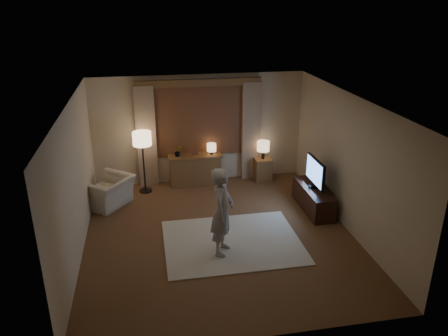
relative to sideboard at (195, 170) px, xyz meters
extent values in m
cube|color=brown|center=(0.15, -2.50, -0.36)|extent=(5.00, 5.50, 0.02)
cube|color=silver|center=(0.15, -2.50, 2.26)|extent=(5.00, 5.50, 0.02)
cube|color=beige|center=(0.15, 0.26, 0.95)|extent=(5.00, 0.02, 2.60)
cube|color=beige|center=(0.15, -5.26, 0.95)|extent=(5.00, 0.02, 2.60)
cube|color=beige|center=(-2.36, -2.50, 0.95)|extent=(0.02, 5.50, 2.60)
cube|color=beige|center=(2.66, -2.50, 0.95)|extent=(0.02, 5.50, 2.60)
cube|color=black|center=(0.15, 0.23, 1.20)|extent=(2.00, 0.01, 1.70)
cube|color=brown|center=(0.15, 0.22, 1.20)|extent=(2.08, 0.04, 1.78)
cube|color=tan|center=(-1.10, 0.15, 0.85)|extent=(0.45, 0.12, 2.40)
cube|color=tan|center=(1.40, 0.15, 0.85)|extent=(0.45, 0.12, 2.40)
cube|color=brown|center=(0.15, 0.17, 2.07)|extent=(2.90, 0.14, 0.16)
cube|color=beige|center=(0.34, -2.80, -0.34)|extent=(2.50, 2.00, 0.02)
cube|color=brown|center=(0.00, 0.00, 0.00)|extent=(1.20, 0.40, 0.70)
cube|color=brown|center=(0.00, 0.00, 0.45)|extent=(0.16, 0.02, 0.20)
imported|color=#999999|center=(-0.40, 0.00, 0.50)|extent=(0.17, 0.13, 0.30)
cylinder|color=black|center=(0.40, 0.00, 0.41)|extent=(0.08, 0.08, 0.12)
cylinder|color=#FCCA97|center=(0.40, 0.00, 0.56)|extent=(0.22, 0.22, 0.18)
cylinder|color=black|center=(-1.20, -0.21, -0.34)|extent=(0.31, 0.31, 0.03)
cylinder|color=black|center=(-1.20, -0.21, 0.22)|extent=(0.04, 0.04, 1.15)
cylinder|color=#FCCA97|center=(-1.20, -0.21, 0.94)|extent=(0.42, 0.42, 0.31)
imported|color=beige|center=(-2.00, -0.80, -0.03)|extent=(1.28, 1.30, 0.64)
cube|color=brown|center=(1.66, -0.05, -0.07)|extent=(0.40, 0.40, 0.56)
cylinder|color=black|center=(1.66, -0.05, 0.31)|extent=(0.08, 0.08, 0.20)
cylinder|color=#FCCA97|center=(1.66, -0.05, 0.53)|extent=(0.30, 0.30, 0.24)
cube|color=black|center=(2.30, -1.80, -0.10)|extent=(0.45, 1.40, 0.50)
cube|color=black|center=(2.30, -1.80, 0.18)|extent=(0.22, 0.10, 0.06)
cube|color=black|center=(2.30, -1.80, 0.52)|extent=(0.05, 0.89, 0.55)
cube|color=#5D91FF|center=(2.27, -1.80, 0.52)|extent=(0.00, 0.83, 0.49)
imported|color=#AEAAA1|center=(0.10, -3.11, 0.47)|extent=(0.58, 0.69, 1.59)
camera|label=1|loc=(-1.09, -9.68, 3.93)|focal=35.00mm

